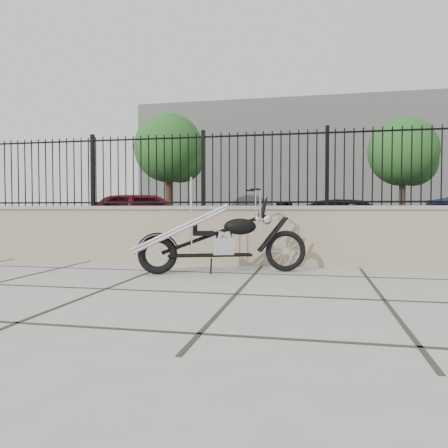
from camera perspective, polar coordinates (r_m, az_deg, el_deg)
ground_plane at (r=4.70m, az=1.56°, el=-9.19°), size 90.00×90.00×0.00m
parking_lot at (r=17.08m, az=9.01°, el=-1.08°), size 30.00×30.00×0.00m
retaining_wall at (r=7.10m, az=5.14°, el=-1.49°), size 14.00×0.36×0.96m
iron_fence at (r=7.11m, az=5.17°, el=7.23°), size 14.00×0.08×1.20m
background_building at (r=31.20m, az=10.30°, el=7.65°), size 22.00×6.00×8.00m
chopper_motorcycle at (r=6.15m, az=-0.57°, el=-0.10°), size 2.29×1.13×1.37m
car_red at (r=11.90m, az=-9.91°, el=0.94°), size 4.40×2.85×1.39m
car_black at (r=11.80m, az=16.87°, el=0.30°), size 4.09×1.88×1.16m
bollard_a at (r=9.66m, az=-1.07°, el=-0.74°), size 0.11×0.11×0.90m
bollard_b at (r=9.15m, az=16.37°, el=-0.63°), size 0.16×0.16×1.01m
tree_left at (r=22.93m, az=-7.24°, el=10.21°), size 3.55×3.55×5.98m
tree_right at (r=21.03m, az=22.33°, el=9.10°), size 3.02×3.02×5.09m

